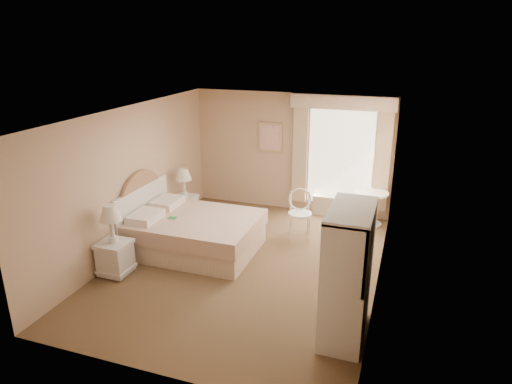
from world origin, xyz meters
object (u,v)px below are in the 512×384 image
at_px(bed, 190,231).
at_px(cafe_chair, 300,209).
at_px(round_table, 371,203).
at_px(nightstand_far, 185,201).
at_px(nightstand_near, 114,249).
at_px(armoire, 347,284).

xyz_separation_m(bed, cafe_chair, (1.66, 1.22, 0.17)).
bearing_deg(round_table, nightstand_far, -164.47).
relative_size(nightstand_near, armoire, 0.67).
bearing_deg(armoire, nightstand_far, 143.27).
relative_size(nightstand_far, armoire, 0.63).
height_order(bed, armoire, armoire).
distance_m(nightstand_near, armoire, 3.68).
xyz_separation_m(bed, armoire, (2.93, -1.53, 0.36)).
bearing_deg(armoire, bed, 152.41).
bearing_deg(nightstand_near, bed, 58.47).
relative_size(round_table, cafe_chair, 0.76).
distance_m(cafe_chair, armoire, 3.04).
distance_m(nightstand_near, cafe_chair, 3.38).
height_order(round_table, armoire, armoire).
bearing_deg(nightstand_far, nightstand_near, -90.00).
xyz_separation_m(bed, round_table, (2.87, 2.19, 0.11)).
distance_m(nightstand_near, round_table, 4.92).
xyz_separation_m(nightstand_near, nightstand_far, (0.00, 2.37, -0.03)).
height_order(bed, nightstand_near, bed).
height_order(round_table, cafe_chair, cafe_chair).
height_order(bed, nightstand_far, bed).
height_order(nightstand_near, cafe_chair, nightstand_near).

